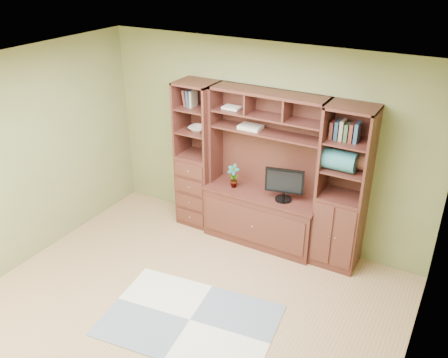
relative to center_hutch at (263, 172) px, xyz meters
The scene contains 11 objects.
room 1.76m from the center_hutch, 94.57° to the right, with size 4.60×4.10×2.64m.
center_hutch is the anchor object (origin of this frame).
left_tower 1.00m from the center_hutch, behind, with size 0.50×0.45×2.05m, color #492019.
right_tower 1.03m from the center_hutch, ahead, with size 0.55×0.45×2.05m, color #492019.
rug 2.03m from the center_hutch, 89.67° to the right, with size 1.80×1.20×0.01m, color #A7ACAD.
monitor 0.32m from the center_hutch, ahead, with size 0.48×0.21×0.59m, color black.
orchid 0.42m from the center_hutch, behind, with size 0.17×0.11×0.32m, color #A64038.
magazines 0.59m from the center_hutch, 158.71° to the left, with size 0.28×0.21×0.04m, color beige.
bowl 1.06m from the center_hutch, behind, with size 0.24×0.24×0.06m, color silver.
blanket_teal 1.01m from the center_hutch, ahead, with size 0.41×0.24×0.24m, color #2D7078.
blanket_red 1.15m from the center_hutch, ahead, with size 0.38×0.21×0.21m, color brown.
Camera 1 is at (2.37, -3.20, 3.63)m, focal length 38.00 mm.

